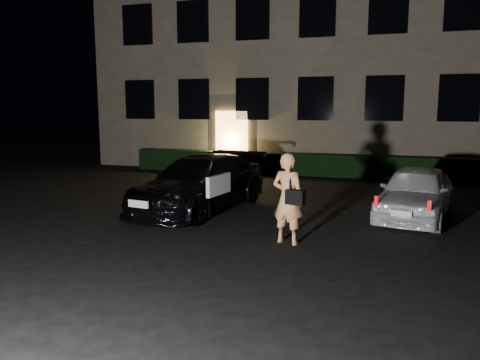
% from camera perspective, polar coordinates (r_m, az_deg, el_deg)
% --- Properties ---
extents(ground, '(80.00, 80.00, 0.00)m').
position_cam_1_polar(ground, '(8.74, -1.91, -8.95)').
color(ground, black).
rests_on(ground, ground).
extents(building, '(20.00, 8.11, 12.00)m').
position_cam_1_polar(building, '(23.24, 10.88, 16.96)').
color(building, '#6A604C').
rests_on(building, ground).
extents(hedge, '(15.00, 0.70, 0.85)m').
position_cam_1_polar(hedge, '(18.69, 8.79, 1.87)').
color(hedge, black).
rests_on(hedge, ground).
extents(sedan, '(2.75, 5.13, 1.41)m').
position_cam_1_polar(sedan, '(12.28, -4.87, -0.37)').
color(sedan, black).
rests_on(sedan, ground).
extents(hatch, '(2.23, 3.97, 1.27)m').
position_cam_1_polar(hatch, '(12.05, 20.63, -1.42)').
color(hatch, white).
rests_on(hatch, ground).
extents(man, '(0.76, 0.61, 1.81)m').
position_cam_1_polar(man, '(9.21, 5.87, -2.23)').
color(man, '#EC9E5F').
rests_on(man, ground).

